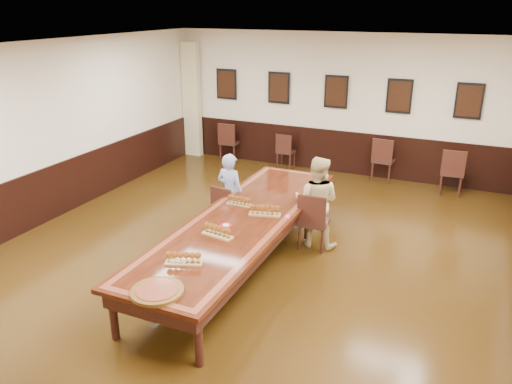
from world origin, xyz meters
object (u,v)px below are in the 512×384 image
at_px(person_man, 230,193).
at_px(person_woman, 317,202).
at_px(spare_chair_d, 452,171).
at_px(chair_woman, 314,220).
at_px(spare_chair_b, 286,150).
at_px(conference_table, 242,227).
at_px(chair_man, 227,209).
at_px(spare_chair_a, 230,141).
at_px(spare_chair_c, 384,159).
at_px(carved_platter, 157,291).

height_order(person_man, person_woman, person_woman).
xyz_separation_m(spare_chair_d, person_man, (-3.40, -3.54, 0.21)).
bearing_deg(person_man, chair_woman, -173.69).
distance_m(spare_chair_b, conference_table, 4.93).
height_order(chair_man, conference_table, chair_man).
bearing_deg(chair_man, spare_chair_a, -55.74).
bearing_deg(spare_chair_c, chair_woman, 88.30).
bearing_deg(carved_platter, spare_chair_b, 99.32).
bearing_deg(person_man, person_woman, -169.84).
distance_m(chair_woman, spare_chair_b, 4.32).
bearing_deg(carved_platter, spare_chair_d, 68.57).
distance_m(spare_chair_b, carved_platter, 7.15).
bearing_deg(spare_chair_b, chair_man, 95.36).
distance_m(chair_man, person_woman, 1.59).
height_order(chair_woman, spare_chair_b, chair_woman).
height_order(person_woman, conference_table, person_woman).
distance_m(chair_woman, person_man, 1.56).
bearing_deg(person_man, spare_chair_c, -108.92).
bearing_deg(person_woman, chair_man, 2.45).
relative_size(chair_man, spare_chair_c, 0.89).
bearing_deg(spare_chair_d, chair_man, 43.50).
relative_size(spare_chair_a, person_man, 0.69).
bearing_deg(spare_chair_b, spare_chair_c, -179.91).
xyz_separation_m(chair_woman, spare_chair_a, (-3.51, 3.87, -0.00)).
height_order(spare_chair_b, person_woman, person_woman).
distance_m(spare_chair_a, carved_platter, 7.58).
distance_m(chair_man, person_man, 0.28).
height_order(spare_chair_b, spare_chair_d, spare_chair_d).
relative_size(chair_woman, conference_table, 0.20).
distance_m(person_man, conference_table, 1.22).
relative_size(chair_woman, spare_chair_d, 0.99).
xyz_separation_m(chair_man, spare_chair_d, (3.41, 3.63, 0.05)).
bearing_deg(chair_woman, chair_man, -1.37).
distance_m(chair_woman, spare_chair_a, 5.23).
xyz_separation_m(chair_man, spare_chair_a, (-1.95, 3.92, 0.04)).
xyz_separation_m(spare_chair_c, person_woman, (-0.39, -3.77, 0.27)).
xyz_separation_m(chair_man, spare_chair_c, (1.94, 3.93, 0.05)).
distance_m(spare_chair_b, person_woman, 4.24).
relative_size(spare_chair_a, carved_platter, 1.27).
bearing_deg(chair_man, carved_platter, 111.21).
distance_m(spare_chair_c, carved_platter, 7.18).
relative_size(spare_chair_c, person_man, 0.70).
xyz_separation_m(spare_chair_b, person_woman, (1.96, -3.74, 0.34)).
bearing_deg(spare_chair_b, carved_platter, 98.75).
distance_m(chair_man, spare_chair_d, 4.98).
bearing_deg(chair_woman, carved_platter, 72.58).
xyz_separation_m(spare_chair_b, person_man, (0.42, -3.81, 0.28)).
bearing_deg(spare_chair_b, person_woman, 117.01).
distance_m(chair_man, conference_table, 1.17).
xyz_separation_m(person_woman, conference_table, (-0.83, -1.06, -0.15)).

